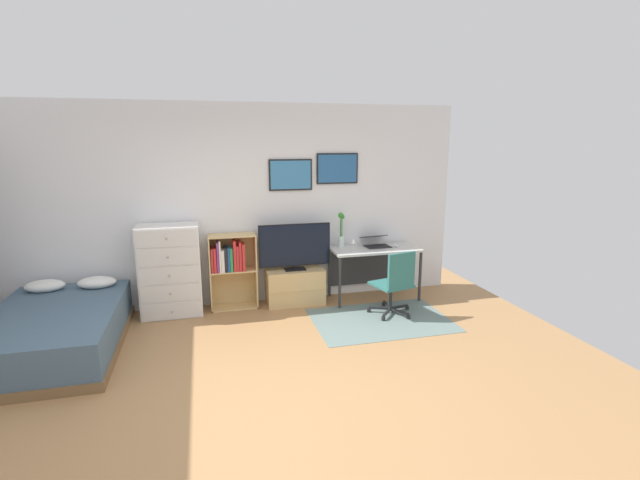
{
  "coord_description": "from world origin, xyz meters",
  "views": [
    {
      "loc": [
        -0.47,
        -3.76,
        2.23
      ],
      "look_at": [
        0.88,
        1.5,
        1.03
      ],
      "focal_mm": 25.71,
      "sensor_mm": 36.0,
      "label": 1
    }
  ],
  "objects": [
    {
      "name": "television",
      "position": [
        0.69,
        2.15,
        0.81
      ],
      "size": [
        0.98,
        0.16,
        0.64
      ],
      "color": "black",
      "rests_on": "tv_stand"
    },
    {
      "name": "ground_plane",
      "position": [
        0.0,
        0.0,
        0.0
      ],
      "size": [
        7.2,
        7.2,
        0.0
      ],
      "primitive_type": "plane",
      "color": "#A87A4C"
    },
    {
      "name": "bookshelf",
      "position": [
        -0.17,
        2.21,
        0.61
      ],
      "size": [
        0.62,
        0.3,
        1.01
      ],
      "color": "tan",
      "rests_on": "ground_plane"
    },
    {
      "name": "laptop",
      "position": [
        1.88,
        2.21,
        0.8
      ],
      "size": [
        0.37,
        0.4,
        0.16
      ],
      "rotation": [
        0.0,
        0.0,
        0.06
      ],
      "color": "#333338",
      "rests_on": "desk"
    },
    {
      "name": "bamboo_vase",
      "position": [
        1.37,
        2.25,
        0.99
      ],
      "size": [
        0.09,
        0.1,
        0.5
      ],
      "color": "silver",
      "rests_on": "desk"
    },
    {
      "name": "tv_stand",
      "position": [
        0.69,
        2.17,
        0.24
      ],
      "size": [
        0.78,
        0.41,
        0.49
      ],
      "color": "tan",
      "rests_on": "ground_plane"
    },
    {
      "name": "wall_back_with_posters",
      "position": [
        0.01,
        2.43,
        1.36
      ],
      "size": [
        6.12,
        0.09,
        2.7
      ],
      "color": "white",
      "rests_on": "ground_plane"
    },
    {
      "name": "bed",
      "position": [
        -2.07,
        1.36,
        0.24
      ],
      "size": [
        1.31,
        2.03,
        0.59
      ],
      "rotation": [
        0.0,
        0.0,
        -0.0
      ],
      "color": "brown",
      "rests_on": "ground_plane"
    },
    {
      "name": "area_rug",
      "position": [
        1.62,
        1.3,
        0.0
      ],
      "size": [
        1.7,
        1.2,
        0.01
      ],
      "primitive_type": "cube",
      "color": "slate",
      "rests_on": "ground_plane"
    },
    {
      "name": "wine_glass",
      "position": [
        1.47,
        1.99,
        0.87
      ],
      "size": [
        0.07,
        0.07,
        0.18
      ],
      "color": "silver",
      "rests_on": "desk"
    },
    {
      "name": "computer_mouse",
      "position": [
        2.13,
        2.08,
        0.76
      ],
      "size": [
        0.06,
        0.1,
        0.03
      ],
      "primitive_type": "ellipsoid",
      "color": "silver",
      "rests_on": "desk"
    },
    {
      "name": "dresser",
      "position": [
        -0.93,
        2.15,
        0.59
      ],
      "size": [
        0.75,
        0.46,
        1.18
      ],
      "color": "silver",
      "rests_on": "ground_plane"
    },
    {
      "name": "desk",
      "position": [
        1.82,
        2.16,
        0.6
      ],
      "size": [
        1.23,
        0.57,
        0.74
      ],
      "color": "silver",
      "rests_on": "ground_plane"
    },
    {
      "name": "office_chair",
      "position": [
        1.84,
        1.39,
        0.46
      ],
      "size": [
        0.58,
        0.57,
        0.86
      ],
      "rotation": [
        0.0,
        0.0,
        0.23
      ],
      "color": "#232326",
      "rests_on": "ground_plane"
    }
  ]
}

